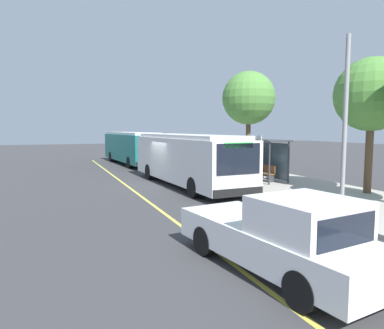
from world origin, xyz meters
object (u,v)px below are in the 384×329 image
object	(u,v)px
transit_bus_main	(187,158)
waiting_bench	(265,173)
pickup_truck	(282,237)
transit_bus_second	(132,147)
route_sign_post	(259,156)

from	to	relation	value
transit_bus_main	waiting_bench	bearing A→B (deg)	80.79
pickup_truck	waiting_bench	world-z (taller)	pickup_truck
transit_bus_second	waiting_bench	distance (m)	15.33
pickup_truck	waiting_bench	size ratio (longest dim) A/B	3.52
pickup_truck	route_sign_post	size ratio (longest dim) A/B	2.01
waiting_bench	route_sign_post	bearing A→B (deg)	-37.90
transit_bus_second	pickup_truck	world-z (taller)	transit_bus_second
transit_bus_second	route_sign_post	size ratio (longest dim) A/B	4.05
transit_bus_second	route_sign_post	xyz separation A→B (m)	(17.63, 2.54, 0.34)
transit_bus_main	waiting_bench	world-z (taller)	transit_bus_main
waiting_bench	transit_bus_second	bearing A→B (deg)	-160.88
transit_bus_second	waiting_bench	size ratio (longest dim) A/B	7.09
transit_bus_second	waiting_bench	bearing A→B (deg)	19.12
transit_bus_main	pickup_truck	bearing A→B (deg)	-11.14
transit_bus_main	transit_bus_second	distance (m)	13.68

